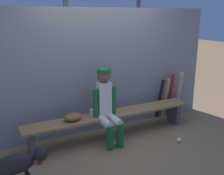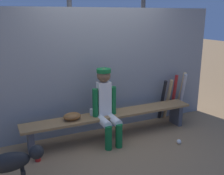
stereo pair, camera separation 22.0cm
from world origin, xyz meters
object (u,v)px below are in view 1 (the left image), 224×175
baseball (179,140)px  player_seated (107,104)px  bat_aluminum_black (160,99)px  bat_aluminum_silver (178,94)px  bat_wood_tan (165,98)px  cup_on_bench (92,112)px  dog (17,165)px  cup_on_ground (40,160)px  bat_aluminum_red (171,95)px  bat_wood_natural (177,93)px  baseball_glove (73,117)px  dugout_bench (112,118)px

baseball → player_seated: bearing=150.2°
bat_aluminum_black → bat_aluminum_silver: size_ratio=0.90×
bat_aluminum_black → bat_wood_tan: 0.14m
bat_aluminum_black → cup_on_bench: 1.57m
bat_aluminum_black → dog: (-2.87, -1.04, -0.08)m
player_seated → cup_on_ground: bearing=-171.8°
bat_wood_tan → baseball: bearing=-115.9°
bat_aluminum_red → bat_aluminum_silver: bat_aluminum_silver is taller
bat_wood_natural → cup_on_ground: (-2.98, -0.59, -0.41)m
bat_wood_tan → cup_on_ground: bearing=-168.0°
baseball_glove → bat_aluminum_red: (2.21, 0.32, -0.04)m
bat_aluminum_silver → dog: 3.49m
cup_on_ground → baseball_glove: bearing=24.0°
bat_aluminum_black → bat_wood_natural: size_ratio=0.88×
bat_wood_tan → baseball_glove: bearing=-171.9°
bat_aluminum_red → bat_wood_tan: bearing=-171.3°
bat_aluminum_black → baseball_glove: bearing=-171.3°
player_seated → bat_aluminum_black: (1.37, 0.40, -0.24)m
bat_wood_natural → baseball: 1.36m
baseball_glove → bat_aluminum_black: (1.91, 0.29, -0.08)m
dugout_bench → cup_on_ground: 1.35m
bat_aluminum_black → bat_aluminum_red: 0.30m
dog → bat_aluminum_black: bearing=19.8°
bat_aluminum_black → cup_on_bench: size_ratio=7.54×
dugout_bench → cup_on_ground: (-1.30, -0.27, -0.29)m
dugout_bench → cup_on_bench: (-0.33, 0.06, 0.14)m
bat_wood_natural → cup_on_ground: size_ratio=8.54×
bat_wood_tan → bat_aluminum_silver: bearing=-3.1°
player_seated → baseball_glove: (-0.54, 0.10, -0.16)m
player_seated → bat_aluminum_silver: 1.88m
baseball → cup_on_bench: 1.50m
player_seated → baseball: bearing=-29.8°
baseball_glove → bat_aluminum_black: bat_aluminum_black is taller
dog → player_seated: bearing=23.0°
baseball_glove → dog: (-0.96, -0.74, -0.15)m
dugout_bench → bat_aluminum_silver: (1.68, 0.28, 0.11)m
bat_aluminum_black → baseball: size_ratio=11.21×
cup_on_bench → baseball: bearing=-31.8°
player_seated → bat_aluminum_silver: player_seated is taller
bat_wood_tan → bat_aluminum_red: (0.16, 0.02, 0.04)m
player_seated → baseball_glove: bearing=169.2°
baseball_glove → bat_aluminum_black: 1.94m
baseball_glove → bat_aluminum_black: bearing=8.7°
bat_aluminum_red → cup_on_bench: bat_aluminum_red is taller
bat_aluminum_red → baseball_glove: bearing=-171.8°
cup_on_ground → dog: (-0.35, -0.47, 0.28)m
bat_aluminum_black → baseball: bearing=-109.1°
bat_wood_tan → bat_wood_natural: size_ratio=0.87×
baseball_glove → bat_aluminum_red: bat_aluminum_red is taller
baseball → bat_wood_natural: bearing=51.5°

